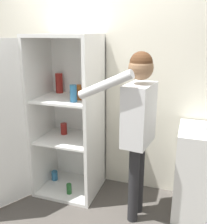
{
  "coord_description": "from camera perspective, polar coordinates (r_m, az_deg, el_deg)",
  "views": [
    {
      "loc": [
        0.95,
        -1.87,
        1.8
      ],
      "look_at": [
        0.11,
        0.63,
        1.0
      ],
      "focal_mm": 42.0,
      "sensor_mm": 36.0,
      "label": 1
    }
  ],
  "objects": [
    {
      "name": "wall_back",
      "position": [
        3.04,
        0.16,
        7.01
      ],
      "size": [
        7.0,
        0.06,
        2.55
      ],
      "color": "silver",
      "rests_on": "ground_plane"
    },
    {
      "name": "refrigerator",
      "position": [
        2.92,
        -10.84,
        -1.45
      ],
      "size": [
        1.06,
        1.21,
        1.79
      ],
      "color": "white",
      "rests_on": "ground_plane"
    },
    {
      "name": "person",
      "position": [
        2.42,
        7.53,
        -0.96
      ],
      "size": [
        0.66,
        0.52,
        1.65
      ],
      "color": "#262628",
      "rests_on": "ground_plane"
    }
  ]
}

